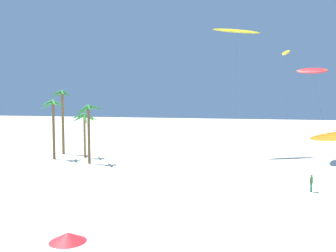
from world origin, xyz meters
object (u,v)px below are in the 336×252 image
object	(u,v)px
palm_tree_2	(62,103)
person_near_left	(311,182)
flying_kite_0	(237,31)
palm_tree_3	(89,115)
flying_kite_4	(286,53)
beach_umbrella	(68,237)
palm_tree_0	(53,109)
flying_kite_1	(312,71)
palm_tree_1	(85,121)

from	to	relation	value
palm_tree_2	person_near_left	size ratio (longest dim) A/B	6.07
palm_tree_2	flying_kite_0	bearing A→B (deg)	12.84
palm_tree_2	palm_tree_3	bearing A→B (deg)	-40.41
palm_tree_3	flying_kite_4	world-z (taller)	flying_kite_4
palm_tree_3	beach_umbrella	distance (m)	32.85
palm_tree_0	flying_kite_1	size ratio (longest dim) A/B	0.64
flying_kite_0	beach_umbrella	bearing A→B (deg)	-96.59
palm_tree_2	beach_umbrella	distance (m)	42.62
palm_tree_1	flying_kite_4	xyz separation A→B (m)	(28.60, 5.41, 9.78)
flying_kite_1	palm_tree_1	bearing A→B (deg)	-166.68
flying_kite_1	flying_kite_4	bearing A→B (deg)	-149.26
palm_tree_3	flying_kite_0	size ratio (longest dim) A/B	0.41
palm_tree_1	beach_umbrella	size ratio (longest dim) A/B	2.83
palm_tree_1	palm_tree_2	distance (m)	6.05
flying_kite_0	flying_kite_4	bearing A→B (deg)	-22.06
beach_umbrella	palm_tree_3	bearing A→B (deg)	114.77
palm_tree_3	person_near_left	size ratio (longest dim) A/B	4.81
palm_tree_1	palm_tree_2	size ratio (longest dim) A/B	0.66
flying_kite_1	person_near_left	xyz separation A→B (m)	(-2.22, -20.73, -11.92)
flying_kite_0	flying_kite_4	size ratio (longest dim) A/B	1.22
person_near_left	palm_tree_3	bearing A→B (deg)	162.46
palm_tree_3	flying_kite_0	bearing A→B (deg)	34.57
palm_tree_0	palm_tree_2	xyz separation A→B (m)	(-1.31, 4.78, 0.87)
flying_kite_4	person_near_left	bearing A→B (deg)	-85.15
flying_kite_0	flying_kite_4	xyz separation A→B (m)	(7.11, -2.88, -3.82)
flying_kite_0	flying_kite_1	bearing A→B (deg)	-3.31
flying_kite_4	flying_kite_1	bearing A→B (deg)	30.74
palm_tree_3	beach_umbrella	xyz separation A→B (m)	(13.63, -29.55, -4.51)
flying_kite_4	beach_umbrella	bearing A→B (deg)	-106.93
palm_tree_0	person_near_left	bearing A→B (deg)	-17.34
flying_kite_4	beach_umbrella	xyz separation A→B (m)	(-12.00, -39.43, -13.14)
palm_tree_1	flying_kite_0	world-z (taller)	flying_kite_0
person_near_left	flying_kite_4	bearing A→B (deg)	94.85
palm_tree_1	flying_kite_0	bearing A→B (deg)	21.11
person_near_left	beach_umbrella	distance (m)	24.99
palm_tree_0	flying_kite_1	xyz separation A→B (m)	(36.02, 10.18, 5.58)
palm_tree_3	flying_kite_0	distance (m)	25.71
palm_tree_3	person_near_left	distance (m)	29.10
palm_tree_3	flying_kite_4	distance (m)	28.80
palm_tree_0	palm_tree_3	size ratio (longest dim) A/B	1.08
palm_tree_0	palm_tree_1	distance (m)	4.76
palm_tree_1	palm_tree_3	world-z (taller)	palm_tree_3
palm_tree_0	palm_tree_2	distance (m)	5.03
palm_tree_2	flying_kite_4	world-z (taller)	flying_kite_4
palm_tree_1	flying_kite_4	size ratio (longest dim) A/B	0.41
palm_tree_3	person_near_left	xyz separation A→B (m)	(27.20, -8.60, -5.74)
person_near_left	beach_umbrella	size ratio (longest dim) A/B	0.71
palm_tree_0	flying_kite_0	distance (m)	29.80
beach_umbrella	palm_tree_2	bearing A→B (deg)	120.70
flying_kite_1	beach_umbrella	world-z (taller)	flying_kite_1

